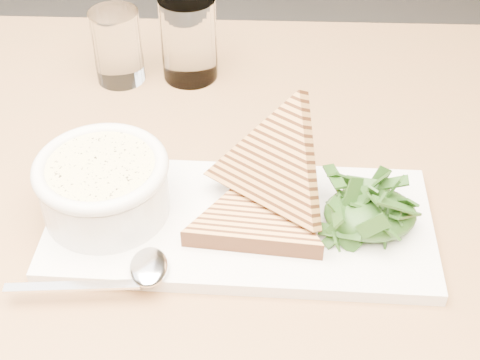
{
  "coord_description": "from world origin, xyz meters",
  "views": [
    {
      "loc": [
        0.16,
        -0.45,
        1.27
      ],
      "look_at": [
        0.16,
        0.05,
        0.82
      ],
      "focal_mm": 50.0,
      "sensor_mm": 36.0,
      "label": 1
    }
  ],
  "objects_px": {
    "table_top": "(178,219)",
    "glass_near": "(117,46)",
    "soup_bowl": "(105,191)",
    "glass_far": "(189,39)",
    "platter": "(240,224)"
  },
  "relations": [
    {
      "from": "glass_near",
      "to": "glass_far",
      "type": "bearing_deg",
      "value": 4.07
    },
    {
      "from": "glass_near",
      "to": "platter",
      "type": "bearing_deg",
      "value": -60.94
    },
    {
      "from": "table_top",
      "to": "glass_near",
      "type": "xyz_separation_m",
      "value": [
        -0.09,
        0.25,
        0.07
      ]
    },
    {
      "from": "soup_bowl",
      "to": "glass_far",
      "type": "relative_size",
      "value": 1.14
    },
    {
      "from": "soup_bowl",
      "to": "glass_near",
      "type": "distance_m",
      "value": 0.27
    },
    {
      "from": "table_top",
      "to": "platter",
      "type": "distance_m",
      "value": 0.08
    },
    {
      "from": "platter",
      "to": "soup_bowl",
      "type": "distance_m",
      "value": 0.14
    },
    {
      "from": "table_top",
      "to": "soup_bowl",
      "type": "xyz_separation_m",
      "value": [
        -0.07,
        -0.02,
        0.06
      ]
    },
    {
      "from": "soup_bowl",
      "to": "glass_far",
      "type": "bearing_deg",
      "value": 75.43
    },
    {
      "from": "table_top",
      "to": "soup_bowl",
      "type": "distance_m",
      "value": 0.09
    },
    {
      "from": "glass_far",
      "to": "table_top",
      "type": "bearing_deg",
      "value": -90.7
    },
    {
      "from": "table_top",
      "to": "glass_far",
      "type": "distance_m",
      "value": 0.27
    },
    {
      "from": "platter",
      "to": "glass_far",
      "type": "height_order",
      "value": "glass_far"
    },
    {
      "from": "glass_far",
      "to": "platter",
      "type": "bearing_deg",
      "value": -77.42
    },
    {
      "from": "platter",
      "to": "glass_near",
      "type": "height_order",
      "value": "glass_near"
    }
  ]
}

